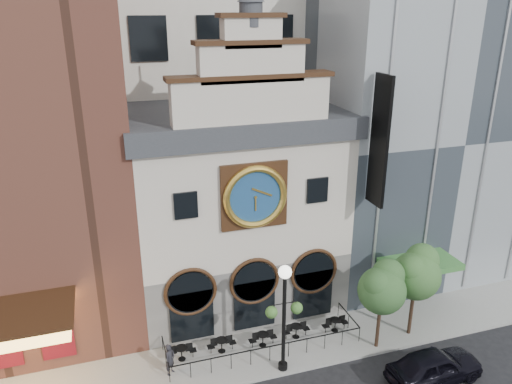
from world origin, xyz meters
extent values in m
plane|color=black|center=(0.00, 0.00, 0.00)|extent=(120.00, 120.00, 0.00)
cube|color=gray|center=(0.00, 2.50, 0.07)|extent=(44.00, 5.00, 0.15)
cube|color=#605E5B|center=(0.00, 8.00, 2.15)|extent=(12.00, 8.00, 4.00)
cube|color=beige|center=(0.00, 8.00, 7.65)|extent=(12.00, 8.00, 7.00)
cube|color=#2D3035|center=(0.00, 8.00, 11.75)|extent=(12.60, 8.60, 1.20)
cube|color=#331D0F|center=(0.00, 3.92, 8.55)|extent=(3.60, 0.25, 3.60)
cylinder|color=navy|center=(0.00, 3.78, 8.55)|extent=(3.10, 0.12, 3.10)
torus|color=gold|center=(0.00, 3.70, 8.55)|extent=(3.46, 0.36, 3.46)
cylinder|color=#2D3035|center=(0.00, 4.40, 17.45)|extent=(1.10, 1.10, 1.10)
cube|color=maroon|center=(-13.00, 3.95, 2.15)|extent=(5.60, 0.15, 2.60)
cube|color=gray|center=(13.00, 10.00, 10.15)|extent=(14.00, 12.00, 20.00)
cube|color=#3F803A|center=(10.00, 2.80, 3.45)|extent=(4.50, 2.40, 0.35)
cube|color=black|center=(6.60, 3.00, 11.15)|extent=(0.18, 1.60, 7.00)
cylinder|color=black|center=(-4.44, 2.71, 0.89)|extent=(0.68, 0.68, 0.03)
cylinder|color=black|center=(-4.44, 2.71, 0.52)|extent=(0.06, 0.06, 0.72)
cylinder|color=black|center=(-2.25, 2.70, 0.89)|extent=(0.68, 0.68, 0.03)
cylinder|color=black|center=(-2.25, 2.70, 0.52)|extent=(0.06, 0.06, 0.72)
cylinder|color=black|center=(0.04, 2.50, 0.89)|extent=(0.68, 0.68, 0.03)
cylinder|color=black|center=(0.04, 2.50, 0.52)|extent=(0.06, 0.06, 0.72)
cylinder|color=black|center=(2.07, 2.63, 0.89)|extent=(0.68, 0.68, 0.03)
cylinder|color=black|center=(2.07, 2.63, 0.52)|extent=(0.06, 0.06, 0.72)
cylinder|color=black|center=(4.45, 2.50, 0.89)|extent=(0.68, 0.68, 0.03)
cylinder|color=black|center=(4.45, 2.50, 0.52)|extent=(0.06, 0.06, 0.72)
imported|color=black|center=(7.49, -2.52, 0.86)|extent=(5.15, 2.32, 1.72)
imported|color=black|center=(-5.16, 1.83, 1.02)|extent=(0.74, 0.74, 1.73)
cylinder|color=black|center=(0.44, 0.40, 2.90)|extent=(0.20, 0.20, 5.50)
cylinder|color=black|center=(0.44, 0.40, 0.31)|extent=(0.48, 0.48, 0.33)
sphere|color=white|center=(0.44, 0.40, 5.87)|extent=(0.66, 0.66, 0.66)
sphere|color=#305E25|center=(-0.22, 0.42, 3.72)|extent=(0.62, 0.62, 0.62)
sphere|color=#305E25|center=(1.10, 0.38, 3.72)|extent=(0.62, 0.62, 0.62)
cylinder|color=#382619|center=(6.03, 0.55, 1.53)|extent=(0.20, 0.20, 2.76)
sphere|color=#274F1F|center=(6.03, 0.55, 3.70)|extent=(2.56, 2.56, 2.56)
sphere|color=#274F1F|center=(6.52, 0.85, 4.39)|extent=(1.78, 1.78, 1.78)
sphere|color=#274F1F|center=(5.63, 0.35, 4.19)|extent=(1.58, 1.58, 1.58)
cylinder|color=#382619|center=(8.42, 1.03, 1.61)|extent=(0.21, 0.21, 2.92)
sphere|color=#2E5923|center=(8.42, 1.03, 3.90)|extent=(2.71, 2.71, 2.71)
sphere|color=#2E5923|center=(8.94, 1.34, 4.63)|extent=(1.88, 1.88, 1.88)
sphere|color=#2E5923|center=(8.00, 0.82, 4.42)|extent=(1.67, 1.67, 1.67)
camera|label=1|loc=(-7.28, -19.19, 17.91)|focal=35.00mm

